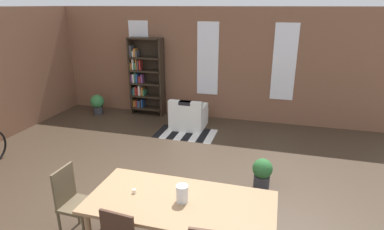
% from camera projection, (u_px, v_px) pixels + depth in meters
% --- Properties ---
extents(ground_plane, '(11.42, 11.42, 0.00)m').
position_uv_depth(ground_plane, '(138.00, 214.00, 4.58)').
color(ground_plane, '#3F3023').
extents(back_wall_brick, '(9.06, 0.12, 2.83)m').
position_uv_depth(back_wall_brick, '(208.00, 64.00, 8.17)').
color(back_wall_brick, brown).
rests_on(back_wall_brick, ground).
extents(window_pane_0, '(0.55, 0.02, 1.84)m').
position_uv_depth(window_pane_0, '(140.00, 56.00, 8.53)').
color(window_pane_0, white).
extents(window_pane_1, '(0.55, 0.02, 1.84)m').
position_uv_depth(window_pane_1, '(208.00, 59.00, 8.06)').
color(window_pane_1, white).
extents(window_pane_2, '(0.55, 0.02, 1.84)m').
position_uv_depth(window_pane_2, '(284.00, 62.00, 7.58)').
color(window_pane_2, white).
extents(dining_table, '(2.13, 1.00, 0.77)m').
position_uv_depth(dining_table, '(180.00, 207.00, 3.61)').
color(dining_table, '#9F7751').
rests_on(dining_table, ground).
extents(vase_on_table, '(0.14, 0.14, 0.20)m').
position_uv_depth(vase_on_table, '(182.00, 194.00, 3.54)').
color(vase_on_table, silver).
rests_on(vase_on_table, dining_table).
extents(tealight_candle_0, '(0.04, 0.04, 0.05)m').
position_uv_depth(tealight_candle_0, '(134.00, 191.00, 3.73)').
color(tealight_candle_0, silver).
rests_on(tealight_candle_0, dining_table).
extents(dining_chair_head_left, '(0.42, 0.42, 0.95)m').
position_uv_depth(dining_chair_head_left, '(73.00, 200.00, 4.03)').
color(dining_chair_head_left, brown).
rests_on(dining_chair_head_left, ground).
extents(bookshelf_tall, '(0.91, 0.33, 2.07)m').
position_uv_depth(bookshelf_tall, '(145.00, 77.00, 8.49)').
color(bookshelf_tall, '#2D2319').
rests_on(bookshelf_tall, ground).
extents(armchair_white, '(0.80, 0.81, 0.75)m').
position_uv_depth(armchair_white, '(188.00, 117.00, 7.74)').
color(armchair_white, white).
rests_on(armchair_white, ground).
extents(potted_plant_by_shelf, '(0.37, 0.37, 0.54)m').
position_uv_depth(potted_plant_by_shelf, '(97.00, 103.00, 8.72)').
color(potted_plant_by_shelf, '#333338').
rests_on(potted_plant_by_shelf, ground).
extents(potted_plant_corner, '(0.33, 0.33, 0.50)m').
position_uv_depth(potted_plant_corner, '(262.00, 172.00, 5.19)').
color(potted_plant_corner, '#333338').
rests_on(potted_plant_corner, ground).
extents(striped_rug, '(1.38, 0.85, 0.01)m').
position_uv_depth(striped_rug, '(186.00, 133.00, 7.44)').
color(striped_rug, black).
rests_on(striped_rug, ground).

